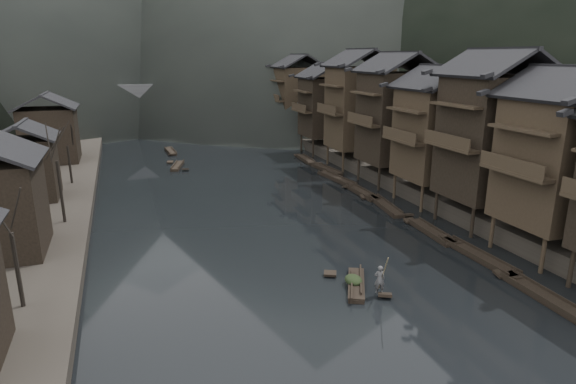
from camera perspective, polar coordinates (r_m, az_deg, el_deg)
name	(u,v)px	position (r m, az deg, el deg)	size (l,w,h in m)	color
water	(328,283)	(31.89, 4.79, -10.67)	(300.00, 300.00, 0.00)	black
right_bank	(426,140)	(81.99, 16.01, 5.95)	(40.00, 200.00, 1.80)	#2D2823
stilt_houses	(404,106)	(54.26, 13.53, 9.83)	(9.00, 67.60, 15.25)	black
left_houses	(17,158)	(47.66, -29.41, 3.49)	(8.10, 53.20, 8.73)	black
bare_trees	(40,185)	(34.42, -27.29, 0.75)	(3.68, 42.30, 7.36)	black
moored_sampans	(379,201)	(48.78, 10.74, -1.09)	(2.72, 48.55, 0.47)	black
midriver_boats	(190,142)	(82.15, -11.55, 5.77)	(11.15, 40.15, 0.45)	black
stone_bridge	(182,103)	(99.09, -12.50, 10.28)	(40.00, 6.00, 9.00)	#4C4C4F
hero_sampan	(356,284)	(31.49, 8.09, -10.73)	(2.92, 4.69, 0.43)	black
cargo_heap	(354,275)	(31.37, 7.80, -9.71)	(1.07, 1.40, 0.64)	black
boatman	(380,276)	(30.16, 10.81, -9.74)	(0.66, 0.43, 1.80)	#4D4D4F
bamboo_pole	(385,235)	(29.22, 11.42, -5.01)	(0.06, 0.06, 4.15)	#8C7A51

